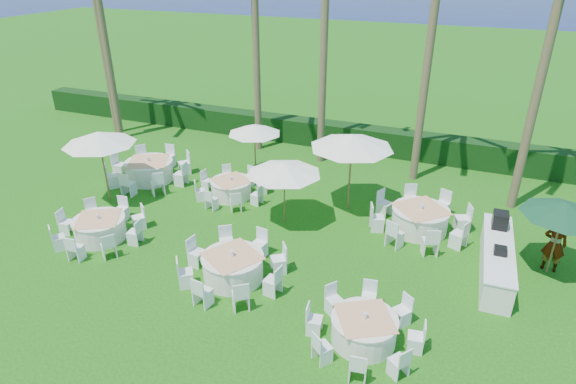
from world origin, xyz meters
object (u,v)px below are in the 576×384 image
(banquet_table_b, at_px, (233,267))
(buffet_table, at_px, (496,258))
(umbrella_c, at_px, (254,129))
(umbrella_a, at_px, (99,138))
(banquet_table_e, at_px, (231,188))
(staff_person, at_px, (555,244))
(umbrella_b, at_px, (284,168))
(umbrella_green, at_px, (565,209))
(banquet_table_f, at_px, (420,219))
(banquet_table_d, at_px, (150,170))
(banquet_table_a, at_px, (100,228))
(banquet_table_c, at_px, (364,329))
(umbrella_d, at_px, (352,141))

(banquet_table_b, height_order, buffet_table, buffet_table)
(umbrella_c, bearing_deg, umbrella_a, -135.68)
(banquet_table_b, distance_m, banquet_table_e, 5.39)
(buffet_table, height_order, staff_person, staff_person)
(umbrella_a, relative_size, umbrella_b, 1.09)
(umbrella_green, bearing_deg, banquet_table_e, 175.38)
(umbrella_a, bearing_deg, banquet_table_f, 10.90)
(banquet_table_d, bearing_deg, umbrella_b, -9.73)
(buffet_table, bearing_deg, umbrella_green, 20.86)
(banquet_table_a, relative_size, umbrella_green, 1.27)
(banquet_table_d, distance_m, umbrella_b, 6.93)
(banquet_table_a, xyz_separation_m, banquet_table_b, (5.22, -0.33, 0.02))
(banquet_table_c, height_order, umbrella_d, umbrella_d)
(staff_person, bearing_deg, banquet_table_d, 1.73)
(banquet_table_d, relative_size, umbrella_green, 1.45)
(banquet_table_c, height_order, umbrella_b, umbrella_b)
(umbrella_b, relative_size, umbrella_c, 1.11)
(banquet_table_c, xyz_separation_m, umbrella_b, (-4.08, 4.75, 1.71))
(umbrella_b, bearing_deg, banquet_table_d, 170.27)
(banquet_table_e, height_order, umbrella_green, umbrella_green)
(buffet_table, bearing_deg, umbrella_b, 176.53)
(banquet_table_d, xyz_separation_m, umbrella_d, (8.47, 0.75, 2.23))
(banquet_table_e, height_order, umbrella_c, umbrella_c)
(banquet_table_b, relative_size, banquet_table_d, 0.92)
(banquet_table_b, height_order, umbrella_c, umbrella_c)
(banquet_table_e, bearing_deg, banquet_table_f, 1.20)
(banquet_table_d, relative_size, umbrella_d, 1.14)
(umbrella_green, bearing_deg, banquet_table_d, 176.24)
(banquet_table_e, relative_size, banquet_table_f, 0.85)
(umbrella_a, bearing_deg, buffet_table, 2.42)
(banquet_table_d, bearing_deg, staff_person, -2.98)
(banquet_table_a, distance_m, umbrella_green, 14.44)
(banquet_table_b, height_order, umbrella_b, umbrella_b)
(staff_person, bearing_deg, banquet_table_f, -7.30)
(umbrella_c, distance_m, staff_person, 11.67)
(banquet_table_d, xyz_separation_m, umbrella_c, (3.98, 2.05, 1.68))
(banquet_table_f, height_order, umbrella_a, umbrella_a)
(umbrella_b, bearing_deg, umbrella_d, 45.91)
(umbrella_c, bearing_deg, banquet_table_a, -112.30)
(banquet_table_a, height_order, banquet_table_f, banquet_table_f)
(banquet_table_b, bearing_deg, staff_person, 24.81)
(umbrella_green, bearing_deg, banquet_table_f, 165.08)
(banquet_table_a, xyz_separation_m, umbrella_c, (2.69, 6.55, 1.74))
(banquet_table_b, height_order, banquet_table_c, banquet_table_b)
(banquet_table_b, bearing_deg, umbrella_d, 70.69)
(umbrella_a, bearing_deg, banquet_table_d, 81.36)
(umbrella_b, xyz_separation_m, umbrella_c, (-2.66, 3.19, 0.04))
(umbrella_d, relative_size, umbrella_green, 1.27)
(banquet_table_d, distance_m, umbrella_green, 15.32)
(umbrella_d, height_order, staff_person, umbrella_d)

